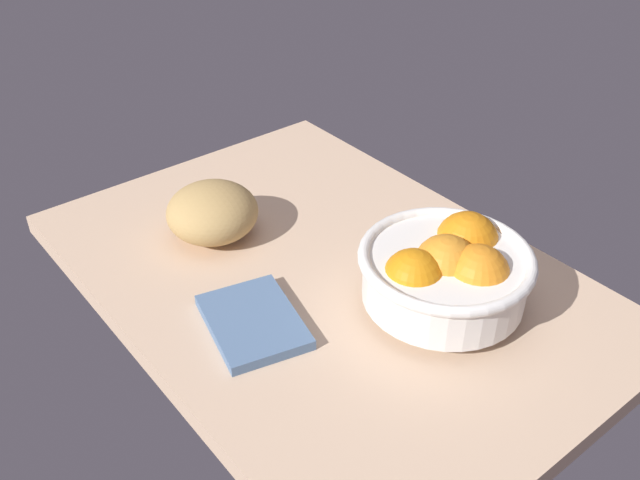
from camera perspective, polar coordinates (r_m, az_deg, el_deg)
The scene contains 4 objects.
ground_plane at distance 104.36cm, azimuth 0.38°, elevation -3.16°, with size 83.40×57.59×3.00cm, color #D5B191.
fruit_bowl at distance 95.16cm, azimuth 10.20°, elevation -2.40°, with size 23.28×23.28×11.23cm.
bread_loaf at distance 109.86cm, azimuth -8.64°, elevation 2.24°, with size 14.20×14.06×8.47cm, color tan.
napkin_folded at distance 94.14cm, azimuth -5.39°, elevation -6.57°, with size 15.15×11.26×1.50cm, color slate.
Camera 1 is at (63.58, -51.87, 62.97)cm, focal length 39.82 mm.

